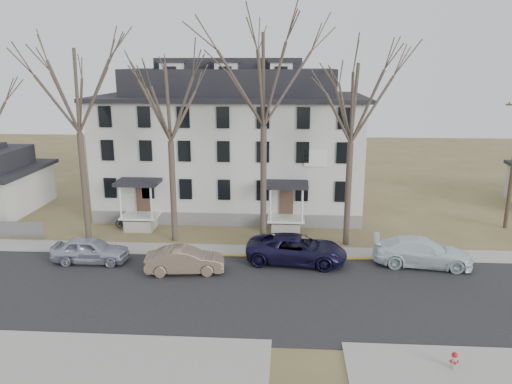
# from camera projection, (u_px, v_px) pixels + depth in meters

# --- Properties ---
(ground) EXTENTS (120.00, 120.00, 0.00)m
(ground) POSITION_uv_depth(u_px,v_px,m) (232.00, 312.00, 24.09)
(ground) COLOR olive
(ground) RESTS_ON ground
(main_road) EXTENTS (120.00, 10.00, 0.04)m
(main_road) POSITION_uv_depth(u_px,v_px,m) (236.00, 294.00, 26.03)
(main_road) COLOR #27272A
(main_road) RESTS_ON ground
(far_sidewalk) EXTENTS (120.00, 2.00, 0.08)m
(far_sidewalk) POSITION_uv_depth(u_px,v_px,m) (246.00, 252.00, 31.82)
(far_sidewalk) COLOR #A09F97
(far_sidewalk) RESTS_ON ground
(near_sidewalk_left) EXTENTS (20.00, 5.00, 0.08)m
(near_sidewalk_left) POSITION_uv_depth(u_px,v_px,m) (18.00, 366.00, 19.77)
(near_sidewalk_left) COLOR #A09F97
(near_sidewalk_left) RESTS_ON ground
(yellow_curb) EXTENTS (14.00, 0.25, 0.06)m
(yellow_curb) POSITION_uv_depth(u_px,v_px,m) (326.00, 259.00, 30.64)
(yellow_curb) COLOR gold
(yellow_curb) RESTS_ON ground
(boarding_house) EXTENTS (20.80, 12.36, 12.05)m
(boarding_house) POSITION_uv_depth(u_px,v_px,m) (231.00, 144.00, 40.22)
(boarding_house) COLOR slate
(boarding_house) RESTS_ON ground
(tree_far_left) EXTENTS (8.40, 8.40, 13.72)m
(tree_far_left) POSITION_uv_depth(u_px,v_px,m) (75.00, 85.00, 31.67)
(tree_far_left) COLOR #473B31
(tree_far_left) RESTS_ON ground
(tree_mid_left) EXTENTS (7.80, 7.80, 12.74)m
(tree_mid_left) POSITION_uv_depth(u_px,v_px,m) (169.00, 97.00, 31.47)
(tree_mid_left) COLOR #473B31
(tree_mid_left) RESTS_ON ground
(tree_center) EXTENTS (9.00, 9.00, 14.70)m
(tree_center) POSITION_uv_depth(u_px,v_px,m) (264.00, 73.00, 30.73)
(tree_center) COLOR #473B31
(tree_center) RESTS_ON ground
(tree_mid_right) EXTENTS (7.80, 7.80, 12.74)m
(tree_mid_right) POSITION_uv_depth(u_px,v_px,m) (353.00, 98.00, 30.75)
(tree_mid_right) COLOR #473B31
(tree_mid_right) RESTS_ON ground
(car_silver) EXTENTS (4.54, 1.85, 1.54)m
(car_silver) POSITION_uv_depth(u_px,v_px,m) (90.00, 251.00, 29.89)
(car_silver) COLOR #ADAEC2
(car_silver) RESTS_ON ground
(car_tan) EXTENTS (4.61, 2.09, 1.47)m
(car_tan) POSITION_uv_depth(u_px,v_px,m) (185.00, 261.00, 28.42)
(car_tan) COLOR #7A6452
(car_tan) RESTS_ON ground
(car_navy) EXTENTS (6.23, 3.39, 1.66)m
(car_navy) POSITION_uv_depth(u_px,v_px,m) (297.00, 250.00, 29.86)
(car_navy) COLOR black
(car_navy) RESTS_ON ground
(car_white) EXTENTS (5.92, 2.96, 1.65)m
(car_white) POSITION_uv_depth(u_px,v_px,m) (422.00, 252.00, 29.44)
(car_white) COLOR white
(car_white) RESTS_ON ground
(bicycle_left) EXTENTS (1.61, 0.86, 0.81)m
(bicycle_left) POSITION_uv_depth(u_px,v_px,m) (130.00, 221.00, 36.63)
(bicycle_left) COLOR black
(bicycle_left) RESTS_ON ground
(bicycle_right) EXTENTS (1.53, 0.65, 0.89)m
(bicycle_right) POSITION_uv_depth(u_px,v_px,m) (125.00, 223.00, 36.08)
(bicycle_right) COLOR black
(bicycle_right) RESTS_ON ground
(fire_hydrant) EXTENTS (0.32, 0.30, 0.78)m
(fire_hydrant) POSITION_uv_depth(u_px,v_px,m) (454.00, 361.00, 19.44)
(fire_hydrant) COLOR #B7B7BA
(fire_hydrant) RESTS_ON ground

